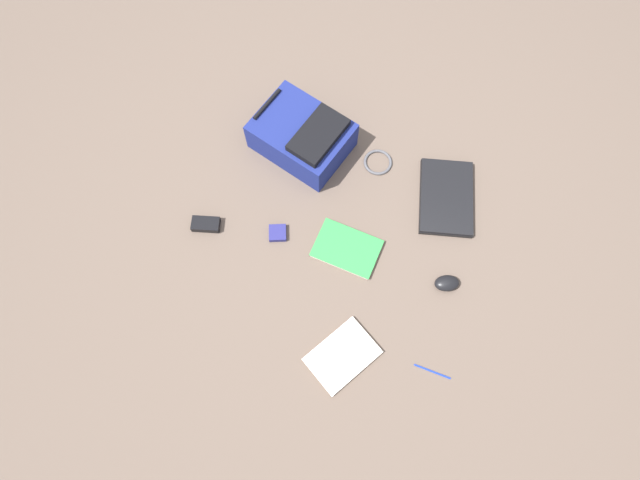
# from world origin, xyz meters

# --- Properties ---
(ground_plane) EXTENTS (4.06, 4.06, 0.00)m
(ground_plane) POSITION_xyz_m (0.00, 0.00, 0.00)
(ground_plane) COLOR brown
(backpack) EXTENTS (0.42, 0.47, 0.19)m
(backpack) POSITION_xyz_m (-0.38, -0.23, 0.08)
(backpack) COLOR navy
(backpack) RESTS_ON ground_plane
(laptop) EXTENTS (0.38, 0.28, 0.03)m
(laptop) POSITION_xyz_m (-0.28, 0.43, 0.02)
(laptop) COLOR black
(laptop) RESTS_ON ground_plane
(book_comic) EXTENTS (0.32, 0.30, 0.02)m
(book_comic) POSITION_xyz_m (0.48, 0.15, 0.01)
(book_comic) COLOR silver
(book_comic) RESTS_ON ground_plane
(book_manual) EXTENTS (0.22, 0.29, 0.02)m
(book_manual) POSITION_xyz_m (0.05, 0.07, 0.01)
(book_manual) COLOR silver
(book_manual) RESTS_ON ground_plane
(computer_mouse) EXTENTS (0.10, 0.12, 0.04)m
(computer_mouse) POSITION_xyz_m (0.10, 0.49, 0.02)
(computer_mouse) COLOR black
(computer_mouse) RESTS_ON ground_plane
(cable_coil) EXTENTS (0.13, 0.13, 0.01)m
(cable_coil) POSITION_xyz_m (-0.38, 0.11, 0.01)
(cable_coil) COLOR #4C4C51
(cable_coil) RESTS_ON ground_plane
(power_brick) EXTENTS (0.08, 0.13, 0.03)m
(power_brick) POSITION_xyz_m (0.09, -0.53, 0.02)
(power_brick) COLOR black
(power_brick) RESTS_ON ground_plane
(pen_black) EXTENTS (0.02, 0.15, 0.01)m
(pen_black) POSITION_xyz_m (0.45, 0.50, 0.00)
(pen_black) COLOR #1933B2
(pen_black) RESTS_ON ground_plane
(earbud_pouch) EXTENTS (0.09, 0.09, 0.02)m
(earbud_pouch) POSITION_xyz_m (0.05, -0.23, 0.01)
(earbud_pouch) COLOR navy
(earbud_pouch) RESTS_ON ground_plane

